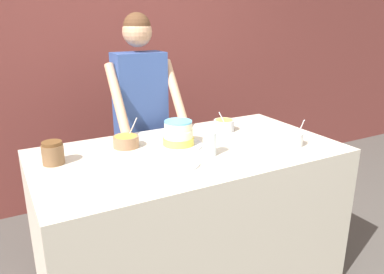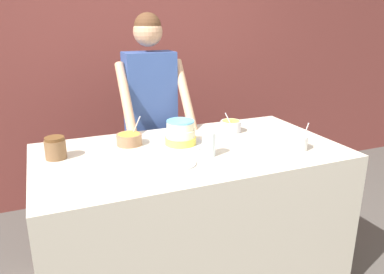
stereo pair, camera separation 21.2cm
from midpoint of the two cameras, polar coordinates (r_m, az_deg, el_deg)
wall_back at (r=3.49m, az=-7.99°, el=11.73°), size 10.00×0.05×2.60m
counter at (r=2.39m, az=2.39°, el=-12.43°), size 1.78×0.96×0.92m
person_baker at (r=2.75m, az=-4.12°, el=4.74°), size 0.49×0.46×1.70m
cake at (r=2.24m, az=0.94°, el=0.30°), size 0.29×0.29×0.16m
frosting_bowl_pink at (r=2.30m, az=18.14°, el=-0.71°), size 0.13×0.13×0.17m
frosting_bowl_orange at (r=2.28m, az=-6.94°, el=-0.31°), size 0.15×0.15×0.18m
frosting_bowl_yellow at (r=2.54m, az=8.31°, el=1.66°), size 0.14×0.14×0.14m
drinking_glass at (r=2.09m, az=5.48°, el=-1.12°), size 0.08×0.08×0.14m
ceramic_plate at (r=1.99m, az=0.05°, el=-4.00°), size 0.25×0.25×0.01m
stoneware_jar at (r=2.14m, az=-17.48°, el=-1.66°), size 0.11×0.11×0.12m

